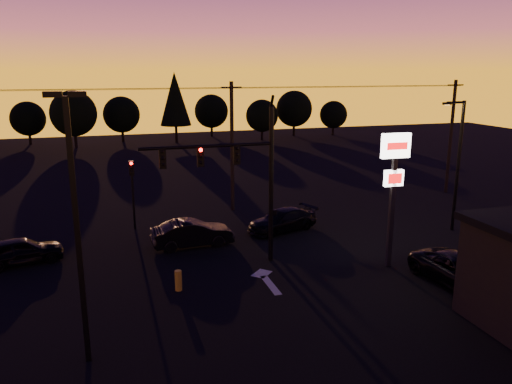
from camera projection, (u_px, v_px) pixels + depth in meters
ground at (267, 296)px, 22.17m from camera, size 120.00×120.00×0.00m
lane_arrow at (266, 279)px, 23.86m from camera, size 1.20×3.10×0.01m
traffic_signal_mast at (241, 170)px, 24.67m from camera, size 6.79×0.52×8.58m
secondary_signal at (132, 185)px, 30.74m from camera, size 0.30×0.31×4.35m
parking_lot_light at (76, 214)px, 16.00m from camera, size 1.25×0.30×9.14m
pylon_sign at (394, 172)px, 24.37m from camera, size 1.50×0.28×6.80m
streetlight at (457, 160)px, 30.16m from camera, size 1.55×0.35×8.00m
utility_pole_1 at (232, 146)px, 34.64m from camera, size 1.40×0.26×9.00m
utility_pole_2 at (451, 136)px, 39.74m from camera, size 1.40×0.26×9.00m
power_wires at (231, 88)px, 33.69m from camera, size 36.00×1.22×0.07m
bollard at (178, 281)px, 22.59m from camera, size 0.32×0.32×0.95m
tree_1 at (28, 119)px, 66.05m from camera, size 4.54×4.54×5.71m
tree_2 at (73, 114)px, 62.88m from camera, size 5.77×5.78×7.26m
tree_3 at (122, 115)px, 68.44m from camera, size 4.95×4.95×6.22m
tree_4 at (175, 99)px, 67.12m from camera, size 4.18×4.18×9.50m
tree_5 at (211, 111)px, 73.98m from camera, size 4.95×4.95×6.22m
tree_6 at (262, 116)px, 70.18m from camera, size 4.54×4.54×5.71m
tree_7 at (294, 109)px, 74.52m from camera, size 5.36×5.36×6.74m
tree_8 at (333, 115)px, 75.51m from camera, size 4.12×4.12×5.19m
car_left at (21, 251)px, 25.66m from camera, size 4.41×2.56×1.41m
car_mid at (192, 233)px, 28.25m from camera, size 4.65×1.84×1.51m
car_right at (282, 220)px, 30.99m from camera, size 4.99×3.24×1.34m
suv_parked at (460, 271)px, 23.11m from camera, size 2.82×5.26×1.40m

